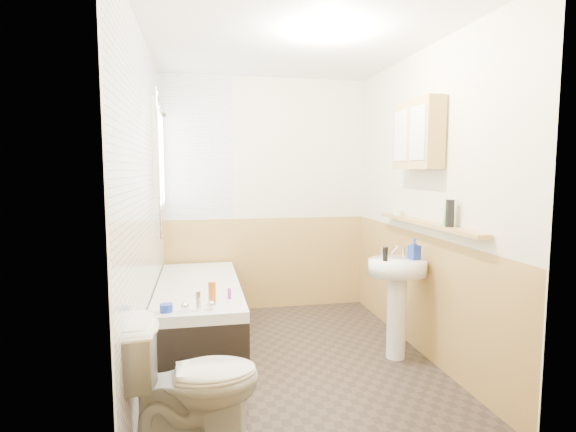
% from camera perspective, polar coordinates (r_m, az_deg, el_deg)
% --- Properties ---
extents(floor, '(2.80, 2.80, 0.00)m').
position_cam_1_polar(floor, '(3.81, 0.46, -17.72)').
color(floor, black).
rests_on(floor, ground).
extents(ceiling, '(2.80, 2.80, 0.00)m').
position_cam_1_polar(ceiling, '(3.62, 0.50, 21.50)').
color(ceiling, white).
rests_on(ceiling, ground).
extents(wall_back, '(2.20, 0.02, 2.50)m').
position_cam_1_polar(wall_back, '(4.89, -2.87, 2.66)').
color(wall_back, beige).
rests_on(wall_back, ground).
extents(wall_front, '(2.20, 0.02, 2.50)m').
position_cam_1_polar(wall_front, '(2.14, 8.12, -1.56)').
color(wall_front, beige).
rests_on(wall_front, ground).
extents(wall_left, '(0.02, 2.80, 2.50)m').
position_cam_1_polar(wall_left, '(3.45, -17.88, 1.03)').
color(wall_left, beige).
rests_on(wall_left, ground).
extents(wall_right, '(0.02, 2.80, 2.50)m').
position_cam_1_polar(wall_right, '(3.88, 16.76, 1.57)').
color(wall_right, beige).
rests_on(wall_right, ground).
extents(wainscot_right, '(0.01, 2.80, 1.00)m').
position_cam_1_polar(wainscot_right, '(3.99, 16.15, -9.22)').
color(wainscot_right, tan).
rests_on(wainscot_right, wall_right).
extents(wainscot_front, '(2.20, 0.01, 1.00)m').
position_cam_1_polar(wainscot_front, '(2.38, 7.65, -19.69)').
color(wainscot_front, tan).
rests_on(wainscot_front, wall_front).
extents(wainscot_back, '(2.20, 0.01, 1.00)m').
position_cam_1_polar(wainscot_back, '(4.96, -2.79, -6.03)').
color(wainscot_back, tan).
rests_on(wainscot_back, wall_back).
extents(tile_cladding_left, '(0.01, 2.80, 2.50)m').
position_cam_1_polar(tile_cladding_left, '(3.45, -17.52, 1.04)').
color(tile_cladding_left, white).
rests_on(tile_cladding_left, wall_left).
extents(tile_return_back, '(0.75, 0.01, 1.50)m').
position_cam_1_polar(tile_return_back, '(4.81, -11.54, 8.46)').
color(tile_return_back, white).
rests_on(tile_return_back, wall_back).
extents(window, '(0.03, 0.79, 0.99)m').
position_cam_1_polar(window, '(4.38, -15.99, 7.30)').
color(window, white).
rests_on(window, wall_left).
extents(bathtub, '(0.70, 1.74, 0.68)m').
position_cam_1_polar(bathtub, '(4.08, -11.24, -11.95)').
color(bathtub, black).
rests_on(bathtub, floor).
extents(shower_riser, '(0.11, 0.09, 1.30)m').
position_cam_1_polar(shower_riser, '(4.03, -16.06, 7.84)').
color(shower_riser, silver).
rests_on(shower_riser, wall_left).
extents(toilet, '(0.76, 0.45, 0.73)m').
position_cam_1_polar(toilet, '(2.68, -11.95, -19.93)').
color(toilet, white).
rests_on(toilet, floor).
extents(sink, '(0.48, 0.38, 0.92)m').
position_cam_1_polar(sink, '(3.76, 13.68, -8.85)').
color(sink, white).
rests_on(sink, floor).
extents(pine_shelf, '(0.10, 1.52, 0.03)m').
position_cam_1_polar(pine_shelf, '(3.71, 17.00, -0.88)').
color(pine_shelf, tan).
rests_on(pine_shelf, wall_right).
extents(medicine_cabinet, '(0.15, 0.61, 0.55)m').
position_cam_1_polar(medicine_cabinet, '(3.78, 16.09, 9.89)').
color(medicine_cabinet, tan).
rests_on(medicine_cabinet, wall_right).
extents(foam_can, '(0.08, 0.08, 0.19)m').
position_cam_1_polar(foam_can, '(3.39, 19.87, 0.32)').
color(foam_can, black).
rests_on(foam_can, pine_shelf).
extents(green_bottle, '(0.05, 0.05, 0.23)m').
position_cam_1_polar(green_bottle, '(3.44, 19.39, 0.70)').
color(green_bottle, '#59C647').
rests_on(green_bottle, pine_shelf).
extents(black_jar, '(0.08, 0.08, 0.05)m').
position_cam_1_polar(black_jar, '(4.15, 13.75, 0.44)').
color(black_jar, silver).
rests_on(black_jar, pine_shelf).
extents(soap_bottle, '(0.11, 0.18, 0.08)m').
position_cam_1_polar(soap_bottle, '(3.72, 15.73, -4.75)').
color(soap_bottle, '#19339E').
rests_on(soap_bottle, sink).
extents(clear_bottle, '(0.05, 0.05, 0.11)m').
position_cam_1_polar(clear_bottle, '(3.60, 12.25, -4.73)').
color(clear_bottle, black).
rests_on(clear_bottle, sink).
extents(blue_gel, '(0.05, 0.04, 0.17)m').
position_cam_1_polar(blue_gel, '(3.35, -9.60, -9.70)').
color(blue_gel, orange).
rests_on(blue_gel, bathtub).
extents(cream_jar, '(0.11, 0.11, 0.06)m').
position_cam_1_polar(cream_jar, '(3.29, -15.20, -11.20)').
color(cream_jar, '#19339E').
rests_on(cream_jar, bathtub).
extents(orange_bottle, '(0.03, 0.03, 0.08)m').
position_cam_1_polar(orange_bottle, '(3.51, -7.45, -9.74)').
color(orange_bottle, purple).
rests_on(orange_bottle, bathtub).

